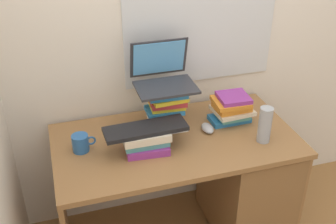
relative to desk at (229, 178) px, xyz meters
name	(u,v)px	position (x,y,z in m)	size (l,w,h in m)	color
wall_back	(155,13)	(-0.32, 0.42, 0.90)	(6.00, 0.06, 2.60)	silver
desk	(229,178)	(0.00, 0.00, 0.00)	(1.30, 0.69, 0.73)	olive
book_stack_tall	(166,108)	(-0.34, 0.14, 0.46)	(0.23, 0.19, 0.25)	white
book_stack_keyboard_riser	(146,141)	(-0.50, -0.03, 0.39)	(0.24, 0.19, 0.11)	#8C338C
book_stack_side	(232,108)	(0.03, 0.11, 0.41)	(0.24, 0.19, 0.16)	#2672B2
laptop	(163,75)	(-0.34, 0.20, 0.63)	(0.32, 0.28, 0.23)	#2D2D33
keyboard	(146,129)	(-0.50, -0.02, 0.46)	(0.42, 0.14, 0.02)	black
computer_mouse	(207,128)	(-0.13, 0.05, 0.35)	(0.06, 0.10, 0.04)	#A5A8AD
mug	(81,143)	(-0.82, 0.06, 0.38)	(0.12, 0.09, 0.09)	#265999
water_bottle	(265,125)	(0.11, -0.13, 0.43)	(0.07, 0.07, 0.20)	#999EA5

